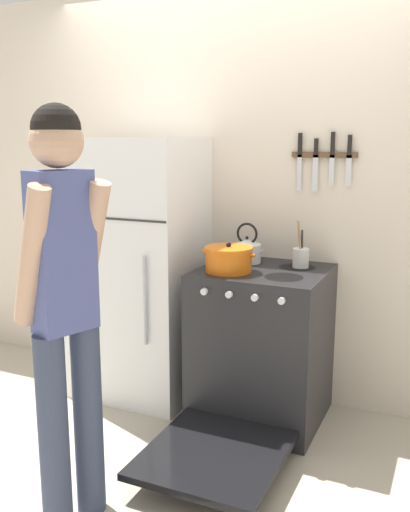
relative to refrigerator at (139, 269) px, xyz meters
The scene contains 9 objects.
ground_plane 1.02m from the refrigerator, 29.66° to the left, with size 14.00×14.00×0.00m, color #B2A893.
wall_back 0.78m from the refrigerator, 32.04° to the left, with size 10.00×0.06×2.55m.
refrigerator is the anchor object (origin of this frame).
stove_range 0.91m from the refrigerator, ahead, with size 0.71×1.37×0.90m.
dutch_oven_pot 0.71m from the refrigerator, 13.02° to the right, with size 0.31×0.27×0.17m.
tea_kettle 0.71m from the refrigerator, ahead, with size 0.21×0.17×0.24m.
utensil_jar 1.03m from the refrigerator, ahead, with size 0.09×0.09×0.27m.
person 1.32m from the refrigerator, 71.96° to the right, with size 0.36×0.42×1.75m.
wall_knife_strip 1.33m from the refrigerator, 14.86° to the left, with size 0.38×0.03×0.34m.
Camera 1 is at (1.30, -3.32, 1.62)m, focal length 40.00 mm.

